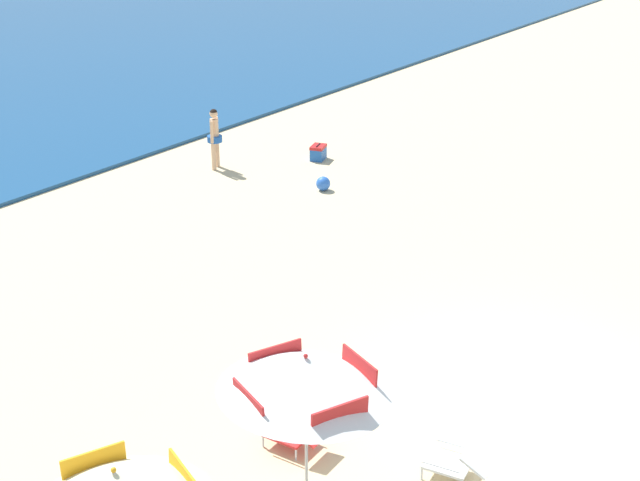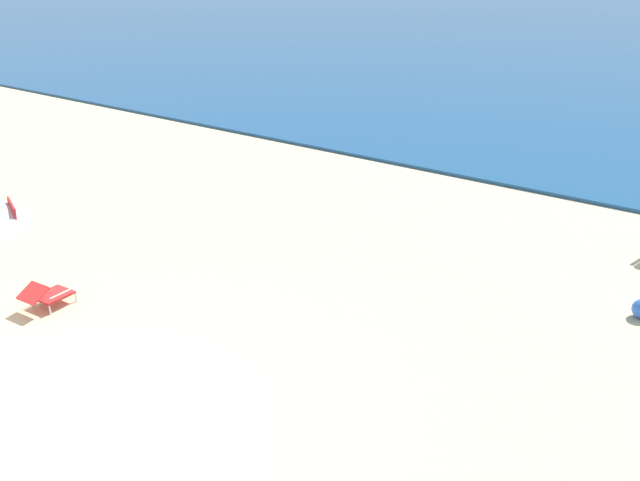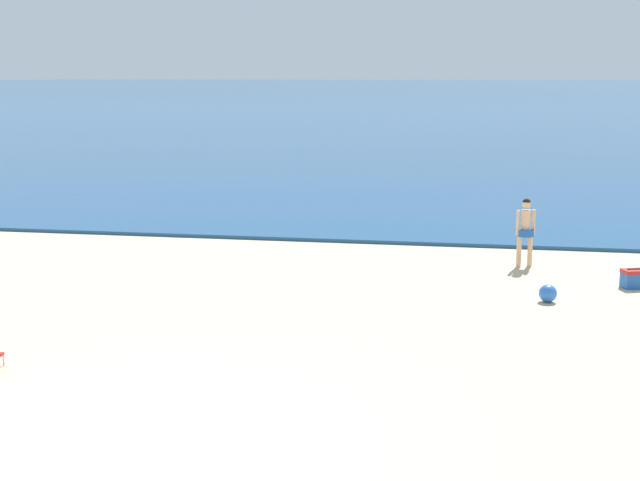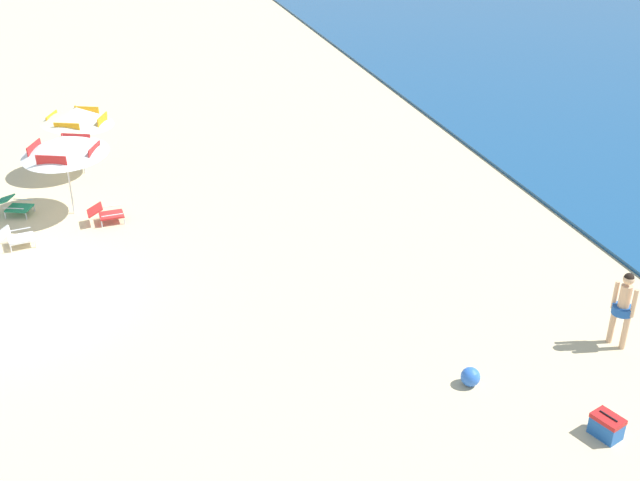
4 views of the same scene
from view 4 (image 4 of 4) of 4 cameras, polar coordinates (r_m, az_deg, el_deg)
name	(u,v)px [view 4 (image 4 of 4)]	position (r m, az deg, el deg)	size (l,w,h in m)	color
ground_plane	(24,298)	(17.95, -20.99, -3.95)	(800.00, 800.00, 0.00)	#D1BA8E
beach_umbrella_striped_main	(63,145)	(20.81, -18.37, 6.67)	(3.12, 3.12, 2.25)	silver
beach_umbrella_striped_second	(77,115)	(23.50, -17.49, 8.78)	(2.61, 2.63, 2.11)	silver
lounge_chair_under_umbrella	(15,237)	(20.08, -21.57, 0.24)	(0.68, 0.97, 0.52)	white
lounge_chair_beside_umbrella	(106,213)	(20.63, -15.50, 1.96)	(0.62, 0.92, 0.52)	red
lounge_chair_facing_sea	(14,205)	(21.85, -21.61, 2.44)	(0.82, 1.00, 0.50)	#1E7F56
person_standing_near_shore	(623,304)	(15.87, 21.44, -4.40)	(0.45, 0.39, 1.61)	#D8A87F
cooler_box	(607,426)	(13.94, 20.35, -12.69)	(0.58, 0.49, 0.43)	#1E56A8
beach_ball	(470,377)	(14.44, 11.02, -9.82)	(0.36, 0.36, 0.36)	blue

